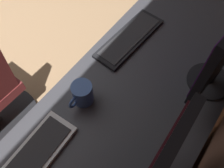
{
  "coord_description": "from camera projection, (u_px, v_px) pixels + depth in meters",
  "views": [
    {
      "loc": [
        0.5,
        2.06,
        1.68
      ],
      "look_at": [
        0.14,
        1.8,
        0.95
      ],
      "focal_mm": 38.66,
      "sensor_mm": 36.0,
      "label": 1
    }
  ],
  "objects": [
    {
      "name": "desk",
      "position": [
        121.0,
        123.0,
        1.08
      ],
      "size": [
        1.92,
        0.67,
        0.73
      ],
      "color": "#38383D",
      "rests_on": "ground"
    },
    {
      "name": "drawer_pedestal",
      "position": [
        129.0,
        139.0,
        1.37
      ],
      "size": [
        0.4,
        0.51,
        0.69
      ],
      "color": "#38383D",
      "rests_on": "ground"
    },
    {
      "name": "keyboard_main",
      "position": [
        129.0,
        38.0,
        1.24
      ],
      "size": [
        0.43,
        0.17,
        0.02
      ],
      "color": "black",
      "rests_on": "desk"
    },
    {
      "name": "keyboard_spare",
      "position": [
        29.0,
        163.0,
        0.91
      ],
      "size": [
        0.43,
        0.16,
        0.02
      ],
      "color": "silver",
      "rests_on": "desk"
    },
    {
      "name": "coffee_mug",
      "position": [
        82.0,
        94.0,
        1.02
      ],
      "size": [
        0.13,
        0.09,
        0.11
      ],
      "color": "#335193",
      "rests_on": "desk"
    }
  ]
}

